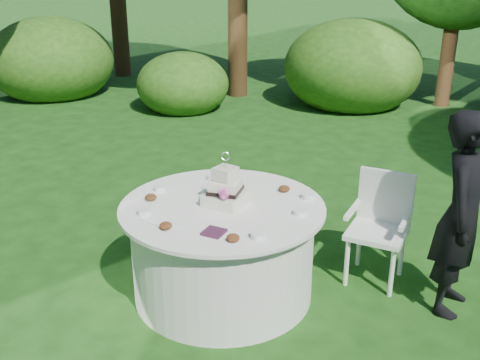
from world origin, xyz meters
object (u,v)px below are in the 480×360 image
chair (381,219)px  napkins (214,232)px  guest (462,215)px  table (223,250)px  cake (226,191)px

chair → napkins: bearing=-124.2°
guest → napkins: bearing=128.2°
table → chair: (1.02, 0.82, 0.13)m
guest → chair: size_ratio=1.71×
napkins → guest: guest is taller
chair → cake: bearing=-141.8°
napkins → guest: size_ratio=0.09×
cake → chair: cake is taller
table → chair: bearing=38.6°
guest → table: 1.80m
guest → chair: guest is taller
guest → cake: bearing=112.7°
chair → guest: bearing=-17.7°
guest → cake: size_ratio=3.72×
guest → table: (-1.64, -0.62, -0.39)m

